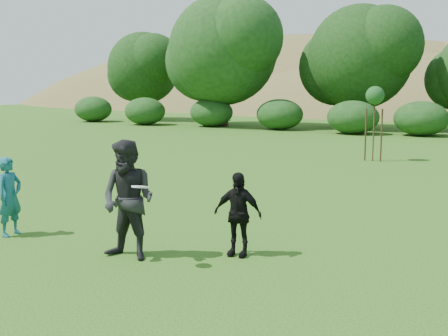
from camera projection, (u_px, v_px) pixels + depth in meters
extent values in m
plane|color=#19470C|center=(143.00, 252.00, 9.83)|extent=(120.00, 120.00, 0.00)
imported|color=#175868|center=(10.00, 197.00, 10.83)|extent=(0.40, 0.58, 1.54)
imported|color=black|center=(128.00, 200.00, 9.33)|extent=(1.01, 0.81, 2.01)
imported|color=black|center=(238.00, 214.00, 9.55)|extent=(0.89, 0.45, 1.45)
cylinder|color=white|center=(140.00, 187.00, 8.77)|extent=(0.27, 0.27, 0.07)
cylinder|color=#3D2D18|center=(374.00, 128.00, 21.36)|extent=(0.05, 0.05, 2.50)
sphere|color=#1C4E1D|center=(375.00, 95.00, 21.18)|extent=(0.70, 0.70, 0.70)
cylinder|color=#362815|center=(366.00, 135.00, 21.54)|extent=(0.06, 0.06, 2.00)
cylinder|color=#372915|center=(381.00, 135.00, 21.26)|extent=(0.06, 0.06, 2.00)
ellipsoid|color=olive|center=(289.00, 185.00, 84.30)|extent=(110.00, 70.00, 44.00)
ellipsoid|color=olive|center=(414.00, 178.00, 63.82)|extent=(80.00, 50.00, 28.00)
cylinder|color=#3A2616|center=(144.00, 104.00, 46.08)|extent=(0.65, 0.65, 2.62)
sphere|color=#194214|center=(143.00, 68.00, 45.65)|extent=(5.80, 5.80, 5.80)
cylinder|color=#3A2616|center=(223.00, 104.00, 39.21)|extent=(0.73, 0.73, 3.15)
sphere|color=#194214|center=(223.00, 50.00, 38.67)|extent=(7.54, 7.54, 7.54)
cylinder|color=#3A2616|center=(358.00, 108.00, 36.75)|extent=(0.68, 0.68, 2.80)
sphere|color=#194214|center=(360.00, 57.00, 36.27)|extent=(6.73, 6.73, 6.73)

